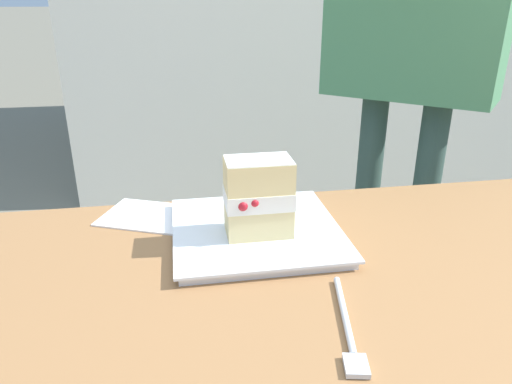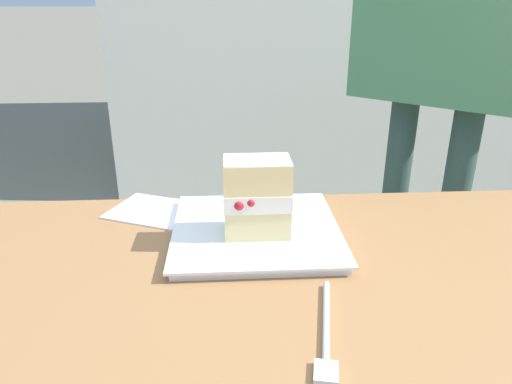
% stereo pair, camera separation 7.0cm
% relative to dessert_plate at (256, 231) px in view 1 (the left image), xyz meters
% --- Properties ---
extents(dessert_plate, '(0.25, 0.25, 0.02)m').
position_rel_dessert_plate_xyz_m(dessert_plate, '(0.00, 0.00, 0.00)').
color(dessert_plate, white).
rests_on(dessert_plate, patio_table).
extents(cake_slice, '(0.10, 0.07, 0.12)m').
position_rel_dessert_plate_xyz_m(cake_slice, '(0.00, -0.02, 0.07)').
color(cake_slice, '#EAD18C').
rests_on(cake_slice, dessert_plate).
extents(dessert_fork, '(0.05, 0.17, 0.01)m').
position_rel_dessert_plate_xyz_m(dessert_fork, '(0.06, -0.24, -0.00)').
color(dessert_fork, silver).
rests_on(dessert_fork, patio_table).
extents(paper_napkin, '(0.19, 0.16, 0.00)m').
position_rel_dessert_plate_xyz_m(paper_napkin, '(-0.17, 0.10, -0.01)').
color(paper_napkin, white).
rests_on(paper_napkin, patio_table).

